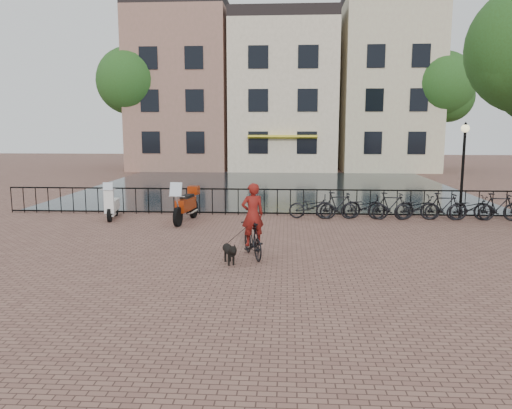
# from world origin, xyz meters

# --- Properties ---
(ground) EXTENTS (100.00, 100.00, 0.00)m
(ground) POSITION_xyz_m (0.00, 0.00, 0.00)
(ground) COLOR brown
(ground) RESTS_ON ground
(canal_water) EXTENTS (20.00, 20.00, 0.00)m
(canal_water) POSITION_xyz_m (0.00, 17.30, 0.00)
(canal_water) COLOR black
(canal_water) RESTS_ON ground
(railing) EXTENTS (20.00, 0.05, 1.02)m
(railing) POSITION_xyz_m (0.00, 8.00, 0.50)
(railing) COLOR black
(railing) RESTS_ON ground
(canal_house_left) EXTENTS (7.50, 9.00, 12.80)m
(canal_house_left) POSITION_xyz_m (-7.50, 30.00, 6.40)
(canal_house_left) COLOR #87614E
(canal_house_left) RESTS_ON ground
(canal_house_mid) EXTENTS (8.00, 9.50, 11.80)m
(canal_house_mid) POSITION_xyz_m (0.50, 30.00, 5.90)
(canal_house_mid) COLOR #C7B697
(canal_house_mid) RESTS_ON ground
(canal_house_right) EXTENTS (7.00, 9.00, 13.30)m
(canal_house_right) POSITION_xyz_m (8.50, 30.00, 6.65)
(canal_house_right) COLOR #C2AC90
(canal_house_right) RESTS_ON ground
(tree_far_left) EXTENTS (5.04, 5.04, 9.27)m
(tree_far_left) POSITION_xyz_m (-11.00, 27.00, 6.73)
(tree_far_left) COLOR black
(tree_far_left) RESTS_ON ground
(tree_far_right) EXTENTS (4.76, 4.76, 8.76)m
(tree_far_right) POSITION_xyz_m (12.00, 27.00, 6.35)
(tree_far_right) COLOR black
(tree_far_right) RESTS_ON ground
(lamp_post) EXTENTS (0.30, 0.30, 3.45)m
(lamp_post) POSITION_xyz_m (7.20, 7.60, 2.38)
(lamp_post) COLOR black
(lamp_post) RESTS_ON ground
(cyclist) EXTENTS (1.00, 1.72, 2.27)m
(cyclist) POSITION_xyz_m (-0.01, 1.79, 0.86)
(cyclist) COLOR black
(cyclist) RESTS_ON ground
(dog) EXTENTS (0.53, 0.85, 0.54)m
(dog) POSITION_xyz_m (-0.55, 1.15, 0.27)
(dog) COLOR black
(dog) RESTS_ON ground
(motorcycle) EXTENTS (0.81, 2.22, 1.55)m
(motorcycle) POSITION_xyz_m (-2.71, 6.45, 0.78)
(motorcycle) COLOR #9C2C0B
(motorcycle) RESTS_ON ground
(scooter) EXTENTS (0.69, 1.62, 1.45)m
(scooter) POSITION_xyz_m (-5.54, 6.91, 0.73)
(scooter) COLOR white
(scooter) RESTS_ON ground
(parked_bike_0) EXTENTS (1.75, 0.72, 0.90)m
(parked_bike_0) POSITION_xyz_m (1.80, 7.40, 0.45)
(parked_bike_0) COLOR black
(parked_bike_0) RESTS_ON ground
(parked_bike_1) EXTENTS (1.71, 0.68, 1.00)m
(parked_bike_1) POSITION_xyz_m (2.75, 7.40, 0.50)
(parked_bike_1) COLOR black
(parked_bike_1) RESTS_ON ground
(parked_bike_2) EXTENTS (1.75, 0.70, 0.90)m
(parked_bike_2) POSITION_xyz_m (3.70, 7.40, 0.45)
(parked_bike_2) COLOR black
(parked_bike_2) RESTS_ON ground
(parked_bike_3) EXTENTS (1.68, 0.52, 1.00)m
(parked_bike_3) POSITION_xyz_m (4.65, 7.40, 0.50)
(parked_bike_3) COLOR black
(parked_bike_3) RESTS_ON ground
(parked_bike_4) EXTENTS (1.78, 0.83, 0.90)m
(parked_bike_4) POSITION_xyz_m (5.60, 7.40, 0.45)
(parked_bike_4) COLOR black
(parked_bike_4) RESTS_ON ground
(parked_bike_5) EXTENTS (1.68, 0.51, 1.00)m
(parked_bike_5) POSITION_xyz_m (6.55, 7.40, 0.50)
(parked_bike_5) COLOR black
(parked_bike_5) RESTS_ON ground
(parked_bike_6) EXTENTS (1.73, 0.65, 0.90)m
(parked_bike_6) POSITION_xyz_m (7.50, 7.40, 0.45)
(parked_bike_6) COLOR black
(parked_bike_6) RESTS_ON ground
(parked_bike_7) EXTENTS (1.69, 0.57, 1.00)m
(parked_bike_7) POSITION_xyz_m (8.45, 7.40, 0.50)
(parked_bike_7) COLOR black
(parked_bike_7) RESTS_ON ground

